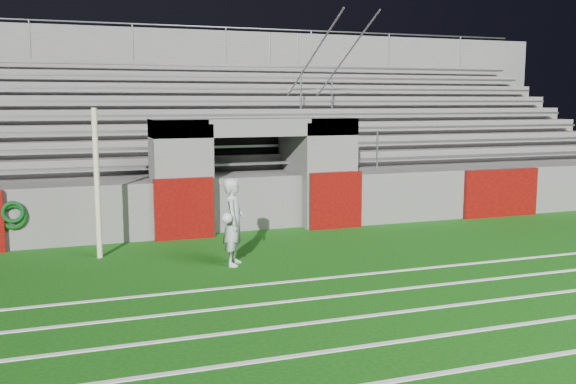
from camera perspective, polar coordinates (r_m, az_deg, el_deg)
name	(u,v)px	position (r m, az deg, el deg)	size (l,w,h in m)	color
ground	(310,264)	(11.99, 1.98, -6.40)	(90.00, 90.00, 0.00)	#114C0C
field_post	(97,184)	(12.71, -16.62, 0.70)	(0.11, 0.11, 2.88)	beige
field_markings	(472,368)	(7.79, 16.05, -14.82)	(28.00, 8.09, 0.01)	white
stadium_structure	(213,152)	(19.30, -6.70, 3.55)	(26.00, 8.48, 5.42)	#5A5855
goalkeeper_with_ball	(234,222)	(11.78, -4.85, -2.65)	(0.59, 0.74, 1.62)	#B2B6BC
hose_coil	(13,215)	(13.94, -23.25, -1.89)	(0.54, 0.14, 0.60)	#0C3D0E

